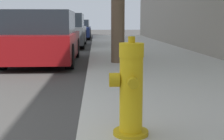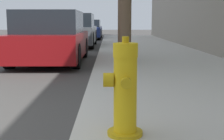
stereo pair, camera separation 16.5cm
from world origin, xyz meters
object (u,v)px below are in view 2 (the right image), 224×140
Objects in this scene: fire_hydrant at (125,91)px; parked_car_near at (51,38)px; parked_car_mid at (75,31)px; parked_car_far at (87,29)px.

parked_car_near is (-1.70, 5.83, 0.14)m from fire_hydrant.
parked_car_mid reaches higher than parked_car_far.
parked_car_mid reaches higher than fire_hydrant.
parked_car_mid is at bearing 98.14° from fire_hydrant.
parked_car_far is at bearing 94.98° from fire_hydrant.
fire_hydrant is at bearing -85.02° from parked_car_far.
parked_car_near is 5.48m from parked_car_mid.
parked_car_mid is 6.42m from parked_car_far.
parked_car_mid is at bearing -90.64° from parked_car_far.
parked_car_near is at bearing 106.24° from fire_hydrant.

